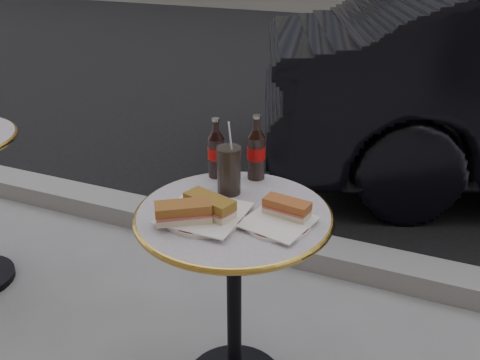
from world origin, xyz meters
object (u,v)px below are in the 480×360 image
at_px(cola_glass, 229,170).
at_px(bistro_table, 234,306).
at_px(plate_right, 278,224).
at_px(cola_bottle_right, 256,147).
at_px(cola_bottle_left, 216,148).
at_px(plate_left, 204,216).

bearing_deg(cola_glass, bistro_table, -59.67).
height_order(plate_right, cola_bottle_right, cola_bottle_right).
xyz_separation_m(cola_bottle_right, cola_glass, (-0.04, -0.14, -0.03)).
bearing_deg(cola_bottle_right, cola_glass, -105.22).
bearing_deg(cola_bottle_left, plate_right, -37.32).
relative_size(bistro_table, cola_glass, 4.45).
bearing_deg(plate_right, bistro_table, 170.96).
xyz_separation_m(cola_bottle_left, cola_bottle_right, (0.13, 0.04, 0.01)).
xyz_separation_m(plate_left, plate_right, (0.22, 0.05, -0.00)).
height_order(plate_right, cola_glass, cola_glass).
bearing_deg(cola_bottle_right, bistro_table, -83.71).
xyz_separation_m(plate_right, cola_bottle_right, (-0.18, 0.28, 0.11)).
height_order(cola_bottle_left, cola_glass, cola_bottle_left).
xyz_separation_m(plate_left, cola_bottle_right, (0.04, 0.33, 0.11)).
bearing_deg(cola_bottle_right, plate_right, -57.14).
xyz_separation_m(bistro_table, plate_right, (0.15, -0.02, 0.37)).
relative_size(bistro_table, cola_bottle_right, 3.16).
distance_m(plate_left, cola_bottle_left, 0.32).
distance_m(bistro_table, plate_right, 0.40).
bearing_deg(cola_bottle_left, cola_bottle_right, 17.39).
xyz_separation_m(plate_right, cola_bottle_left, (-0.32, 0.24, 0.10)).
bearing_deg(cola_bottle_right, cola_bottle_left, -162.61).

